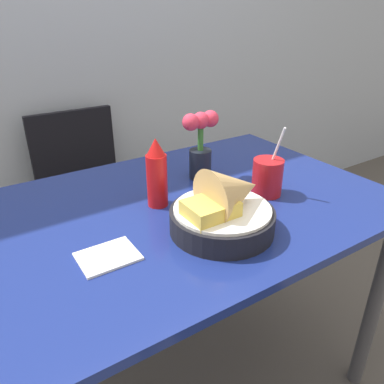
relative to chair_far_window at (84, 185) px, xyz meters
name	(u,v)px	position (x,y,z in m)	size (l,w,h in m)	color
ground_plane	(182,381)	(0.04, -0.83, -0.51)	(12.00, 12.00, 0.00)	#4C4742
wall_window	(54,2)	(0.04, 0.21, 0.79)	(7.00, 0.06, 2.60)	#9EA8B7
dining_table	(180,234)	(0.04, -0.83, 0.16)	(1.24, 0.82, 0.76)	navy
chair_far_window	(84,185)	(0.00, 0.00, 0.00)	(0.40, 0.40, 0.85)	black
food_basket	(226,208)	(0.07, -1.01, 0.32)	(0.27, 0.27, 0.18)	black
ketchup_bottle	(157,174)	(-0.01, -0.80, 0.35)	(0.06, 0.06, 0.20)	red
drink_cup	(267,178)	(0.30, -0.92, 0.31)	(0.09, 0.09, 0.22)	red
flower_vase	(200,144)	(0.20, -0.71, 0.38)	(0.13, 0.07, 0.22)	black
napkin	(108,256)	(-0.23, -0.96, 0.26)	(0.13, 0.11, 0.01)	white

